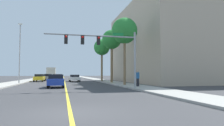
{
  "coord_description": "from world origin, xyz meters",
  "views": [
    {
      "loc": [
        -0.29,
        -8.28,
        1.56
      ],
      "look_at": [
        6.39,
        19.49,
        3.05
      ],
      "focal_mm": 32.59,
      "sensor_mm": 36.0,
      "label": 1
    }
  ],
  "objects_px": {
    "car_gray": "(48,77)",
    "pedestrian": "(138,78)",
    "palm_far": "(102,48)",
    "car_yellow": "(39,78)",
    "palm_near": "(124,31)",
    "delivery_truck": "(51,73)",
    "street_lamp": "(20,50)",
    "car_blue": "(56,81)",
    "car_white": "(74,78)",
    "car_silver": "(57,78)",
    "palm_mid": "(112,40)",
    "traffic_signal_mast": "(105,46)"
  },
  "relations": [
    {
      "from": "car_gray",
      "to": "pedestrian",
      "type": "relative_size",
      "value": 2.3
    },
    {
      "from": "palm_far",
      "to": "car_yellow",
      "type": "distance_m",
      "value": 13.46
    },
    {
      "from": "car_gray",
      "to": "palm_near",
      "type": "bearing_deg",
      "value": -64.43
    },
    {
      "from": "palm_far",
      "to": "pedestrian",
      "type": "height_order",
      "value": "palm_far"
    },
    {
      "from": "car_yellow",
      "to": "delivery_truck",
      "type": "height_order",
      "value": "delivery_truck"
    },
    {
      "from": "delivery_truck",
      "to": "street_lamp",
      "type": "bearing_deg",
      "value": -97.67
    },
    {
      "from": "street_lamp",
      "to": "car_yellow",
      "type": "bearing_deg",
      "value": 76.58
    },
    {
      "from": "car_blue",
      "to": "pedestrian",
      "type": "xyz_separation_m",
      "value": [
        8.83,
        -2.47,
        0.28
      ]
    },
    {
      "from": "car_white",
      "to": "pedestrian",
      "type": "height_order",
      "value": "pedestrian"
    },
    {
      "from": "car_silver",
      "to": "pedestrian",
      "type": "xyz_separation_m",
      "value": [
        9.1,
        -19.3,
        0.3
      ]
    },
    {
      "from": "street_lamp",
      "to": "car_white",
      "type": "xyz_separation_m",
      "value": [
        8.65,
        7.23,
        -4.43
      ]
    },
    {
      "from": "car_silver",
      "to": "car_gray",
      "type": "distance_m",
      "value": 8.9
    },
    {
      "from": "car_blue",
      "to": "car_white",
      "type": "bearing_deg",
      "value": 79.07
    },
    {
      "from": "car_white",
      "to": "delivery_truck",
      "type": "bearing_deg",
      "value": 103.86
    },
    {
      "from": "palm_near",
      "to": "pedestrian",
      "type": "height_order",
      "value": "palm_near"
    },
    {
      "from": "car_white",
      "to": "delivery_truck",
      "type": "distance_m",
      "value": 21.13
    },
    {
      "from": "car_blue",
      "to": "pedestrian",
      "type": "relative_size",
      "value": 2.35
    },
    {
      "from": "palm_mid",
      "to": "car_yellow",
      "type": "xyz_separation_m",
      "value": [
        -12.03,
        10.1,
        -6.18
      ]
    },
    {
      "from": "street_lamp",
      "to": "car_gray",
      "type": "height_order",
      "value": "street_lamp"
    },
    {
      "from": "car_gray",
      "to": "car_yellow",
      "type": "relative_size",
      "value": 0.93
    },
    {
      "from": "palm_far",
      "to": "delivery_truck",
      "type": "relative_size",
      "value": 1.12
    },
    {
      "from": "car_silver",
      "to": "delivery_truck",
      "type": "relative_size",
      "value": 0.54
    },
    {
      "from": "car_yellow",
      "to": "car_blue",
      "type": "bearing_deg",
      "value": 103.11
    },
    {
      "from": "palm_near",
      "to": "pedestrian",
      "type": "xyz_separation_m",
      "value": [
        0.51,
        -3.27,
        -5.91
      ]
    },
    {
      "from": "palm_near",
      "to": "car_silver",
      "type": "relative_size",
      "value": 2.18
    },
    {
      "from": "traffic_signal_mast",
      "to": "car_blue",
      "type": "xyz_separation_m",
      "value": [
        -4.7,
        4.54,
        -3.48
      ]
    },
    {
      "from": "car_blue",
      "to": "delivery_truck",
      "type": "xyz_separation_m",
      "value": [
        -2.55,
        37.17,
        0.95
      ]
    },
    {
      "from": "palm_near",
      "to": "pedestrian",
      "type": "bearing_deg",
      "value": -81.14
    },
    {
      "from": "palm_near",
      "to": "delivery_truck",
      "type": "distance_m",
      "value": 38.31
    },
    {
      "from": "car_blue",
      "to": "car_yellow",
      "type": "bearing_deg",
      "value": 100.57
    },
    {
      "from": "car_gray",
      "to": "car_white",
      "type": "height_order",
      "value": "car_gray"
    },
    {
      "from": "palm_near",
      "to": "palm_mid",
      "type": "bearing_deg",
      "value": 89.82
    },
    {
      "from": "car_silver",
      "to": "car_yellow",
      "type": "distance_m",
      "value": 3.62
    },
    {
      "from": "palm_far",
      "to": "car_blue",
      "type": "relative_size",
      "value": 1.93
    },
    {
      "from": "palm_mid",
      "to": "delivery_truck",
      "type": "distance_m",
      "value": 31.63
    },
    {
      "from": "palm_mid",
      "to": "car_gray",
      "type": "bearing_deg",
      "value": 121.86
    },
    {
      "from": "street_lamp",
      "to": "palm_near",
      "type": "bearing_deg",
      "value": -31.96
    },
    {
      "from": "car_yellow",
      "to": "car_silver",
      "type": "bearing_deg",
      "value": 162.26
    },
    {
      "from": "palm_far",
      "to": "car_white",
      "type": "bearing_deg",
      "value": 161.27
    },
    {
      "from": "palm_far",
      "to": "palm_mid",
      "type": "bearing_deg",
      "value": -87.81
    },
    {
      "from": "street_lamp",
      "to": "palm_far",
      "type": "xyz_separation_m",
      "value": [
        13.78,
        5.49,
        1.46
      ]
    },
    {
      "from": "traffic_signal_mast",
      "to": "car_silver",
      "type": "bearing_deg",
      "value": 103.1
    },
    {
      "from": "palm_near",
      "to": "palm_mid",
      "type": "height_order",
      "value": "palm_near"
    },
    {
      "from": "delivery_truck",
      "to": "pedestrian",
      "type": "relative_size",
      "value": 4.06
    },
    {
      "from": "palm_mid",
      "to": "delivery_truck",
      "type": "relative_size",
      "value": 1.17
    },
    {
      "from": "traffic_signal_mast",
      "to": "palm_far",
      "type": "height_order",
      "value": "palm_far"
    },
    {
      "from": "street_lamp",
      "to": "palm_far",
      "type": "relative_size",
      "value": 1.12
    },
    {
      "from": "palm_near",
      "to": "palm_far",
      "type": "bearing_deg",
      "value": 91.0
    },
    {
      "from": "car_gray",
      "to": "car_white",
      "type": "relative_size",
      "value": 0.9
    },
    {
      "from": "car_white",
      "to": "pedestrian",
      "type": "bearing_deg",
      "value": -74.18
    }
  ]
}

